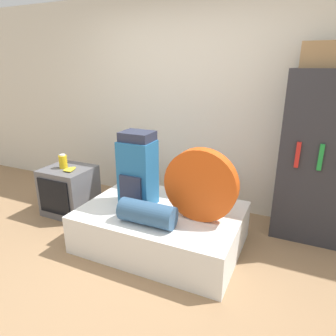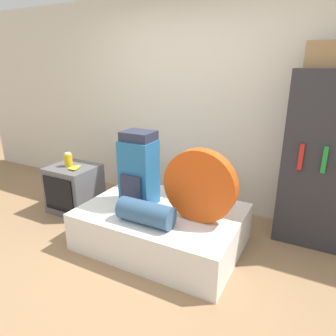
{
  "view_description": "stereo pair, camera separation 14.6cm",
  "coord_description": "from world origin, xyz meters",
  "px_view_note": "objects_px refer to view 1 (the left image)",
  "views": [
    {
      "loc": [
        1.34,
        -1.81,
        1.77
      ],
      "look_at": [
        0.21,
        0.64,
        0.85
      ],
      "focal_mm": 32.0,
      "sensor_mm": 36.0,
      "label": 1
    },
    {
      "loc": [
        1.47,
        -1.74,
        1.77
      ],
      "look_at": [
        0.21,
        0.64,
        0.85
      ],
      "focal_mm": 32.0,
      "sensor_mm": 36.0,
      "label": 2
    }
  ],
  "objects_px": {
    "backpack": "(138,170)",
    "sleeping_roll": "(147,213)",
    "canister": "(63,161)",
    "television": "(70,190)",
    "bookshelf": "(319,159)",
    "cardboard_box": "(326,55)",
    "tent_bag": "(201,185)"
  },
  "relations": [
    {
      "from": "backpack",
      "to": "sleeping_roll",
      "type": "height_order",
      "value": "backpack"
    },
    {
      "from": "backpack",
      "to": "canister",
      "type": "bearing_deg",
      "value": 172.67
    },
    {
      "from": "television",
      "to": "bookshelf",
      "type": "distance_m",
      "value": 2.87
    },
    {
      "from": "cardboard_box",
      "to": "tent_bag",
      "type": "bearing_deg",
      "value": -135.26
    },
    {
      "from": "television",
      "to": "canister",
      "type": "height_order",
      "value": "canister"
    },
    {
      "from": "backpack",
      "to": "sleeping_roll",
      "type": "distance_m",
      "value": 0.51
    },
    {
      "from": "canister",
      "to": "backpack",
      "type": "bearing_deg",
      "value": -7.33
    },
    {
      "from": "sleeping_roll",
      "to": "canister",
      "type": "xyz_separation_m",
      "value": [
        -1.42,
        0.48,
        0.17
      ]
    },
    {
      "from": "tent_bag",
      "to": "television",
      "type": "relative_size",
      "value": 1.17
    },
    {
      "from": "television",
      "to": "cardboard_box",
      "type": "distance_m",
      "value": 3.16
    },
    {
      "from": "sleeping_roll",
      "to": "television",
      "type": "xyz_separation_m",
      "value": [
        -1.37,
        0.49,
        -0.21
      ]
    },
    {
      "from": "tent_bag",
      "to": "cardboard_box",
      "type": "height_order",
      "value": "cardboard_box"
    },
    {
      "from": "sleeping_roll",
      "to": "television",
      "type": "bearing_deg",
      "value": 160.5
    },
    {
      "from": "sleeping_roll",
      "to": "canister",
      "type": "bearing_deg",
      "value": 161.31
    },
    {
      "from": "television",
      "to": "canister",
      "type": "distance_m",
      "value": 0.38
    },
    {
      "from": "television",
      "to": "sleeping_roll",
      "type": "bearing_deg",
      "value": -19.5
    },
    {
      "from": "canister",
      "to": "cardboard_box",
      "type": "relative_size",
      "value": 0.4
    },
    {
      "from": "sleeping_roll",
      "to": "cardboard_box",
      "type": "relative_size",
      "value": 1.21
    },
    {
      "from": "sleeping_roll",
      "to": "canister",
      "type": "distance_m",
      "value": 1.5
    },
    {
      "from": "tent_bag",
      "to": "television",
      "type": "height_order",
      "value": "tent_bag"
    },
    {
      "from": "tent_bag",
      "to": "bookshelf",
      "type": "distance_m",
      "value": 1.28
    },
    {
      "from": "sleeping_roll",
      "to": "cardboard_box",
      "type": "distance_m",
      "value": 2.2
    },
    {
      "from": "tent_bag",
      "to": "backpack",
      "type": "bearing_deg",
      "value": 176.72
    },
    {
      "from": "canister",
      "to": "bookshelf",
      "type": "relative_size",
      "value": 0.1
    },
    {
      "from": "tent_bag",
      "to": "television",
      "type": "xyz_separation_m",
      "value": [
        -1.77,
        0.19,
        -0.45
      ]
    },
    {
      "from": "tent_bag",
      "to": "canister",
      "type": "xyz_separation_m",
      "value": [
        -1.82,
        0.18,
        -0.07
      ]
    },
    {
      "from": "backpack",
      "to": "tent_bag",
      "type": "xyz_separation_m",
      "value": [
        0.68,
        -0.04,
        -0.03
      ]
    },
    {
      "from": "television",
      "to": "canister",
      "type": "bearing_deg",
      "value": -170.68
    },
    {
      "from": "sleeping_roll",
      "to": "canister",
      "type": "height_order",
      "value": "canister"
    },
    {
      "from": "sleeping_roll",
      "to": "television",
      "type": "height_order",
      "value": "sleeping_roll"
    },
    {
      "from": "television",
      "to": "cardboard_box",
      "type": "bearing_deg",
      "value": 14.37
    },
    {
      "from": "bookshelf",
      "to": "cardboard_box",
      "type": "bearing_deg",
      "value": 158.2
    }
  ]
}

